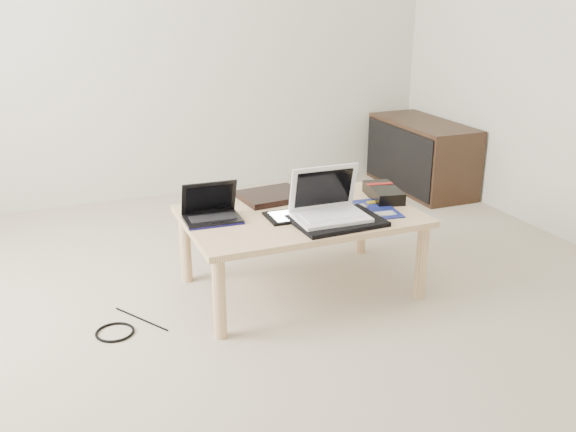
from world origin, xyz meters
name	(u,v)px	position (x,y,z in m)	size (l,w,h in m)	color
ground	(261,321)	(0.00, 0.00, 0.00)	(4.00, 4.00, 0.00)	beige
coffee_table	(301,223)	(0.29, 0.24, 0.35)	(1.10, 0.70, 0.40)	#E2B788
media_cabinet	(421,155)	(1.77, 1.45, 0.25)	(0.41, 0.90, 0.50)	#321E14
book	(272,196)	(0.24, 0.49, 0.42)	(0.33, 0.29, 0.03)	black
netbook	(211,212)	(-0.13, 0.31, 0.44)	(0.26, 0.20, 0.18)	black
tablet	(292,216)	(0.23, 0.20, 0.41)	(0.24, 0.19, 0.01)	black
remote	(337,201)	(0.52, 0.30, 0.41)	(0.11, 0.24, 0.02)	#AAA9AE
neoprene_sleeve	(337,221)	(0.39, 0.05, 0.41)	(0.40, 0.29, 0.02)	black
white_laptop	(328,207)	(0.37, 0.09, 0.47)	(0.33, 0.24, 0.23)	white
motherboard	(370,209)	(0.62, 0.15, 0.40)	(0.27, 0.32, 0.01)	#0D0F53
gpu_box	(383,193)	(0.77, 0.29, 0.43)	(0.19, 0.30, 0.06)	black
cable_coil	(279,218)	(0.16, 0.19, 0.41)	(0.10, 0.10, 0.01)	black
floor_cable_coil	(115,332)	(-0.63, 0.14, 0.01)	(0.17, 0.17, 0.01)	black
floor_cable_trail	(141,319)	(-0.50, 0.22, 0.00)	(0.01, 0.01, 0.34)	black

